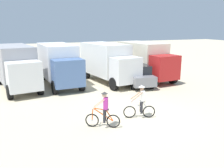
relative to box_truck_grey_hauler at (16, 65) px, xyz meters
The scene contains 8 objects.
ground_plane 11.07m from the box_truck_grey_hauler, 55.38° to the right, with size 120.00×120.00×0.00m, color beige.
box_truck_grey_hauler is the anchor object (origin of this frame).
box_truck_avon_van 3.31m from the box_truck_grey_hauler, ahead, with size 2.80×6.89×3.35m.
box_truck_white_box 7.46m from the box_truck_grey_hauler, ahead, with size 3.33×7.02×3.35m.
box_truck_cream_rv 11.14m from the box_truck_grey_hauler, ahead, with size 2.96×6.93×3.35m.
sedan_parked 9.67m from the box_truck_grey_hauler, 15.91° to the right, with size 2.35×4.41×1.76m.
cyclist_orange_shirt 10.34m from the box_truck_grey_hauler, 68.45° to the right, with size 1.55×0.90×1.82m.
cyclist_cowboy_hat 10.99m from the box_truck_grey_hauler, 56.49° to the right, with size 1.65×0.73×1.82m.
Camera 1 is at (-6.11, -10.88, 4.86)m, focal length 38.38 mm.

